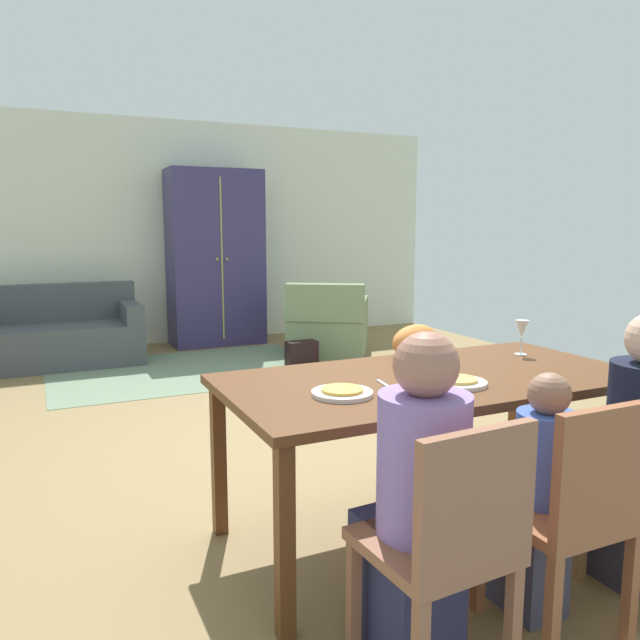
{
  "coord_description": "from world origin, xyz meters",
  "views": [
    {
      "loc": [
        -1.6,
        -3.52,
        1.43
      ],
      "look_at": [
        0.0,
        -0.08,
        0.85
      ],
      "focal_mm": 34.48,
      "sensor_mm": 36.0,
      "label": 1
    }
  ],
  "objects_px": {
    "cat": "(415,341)",
    "handbag": "(302,353)",
    "dining_chair_child": "(575,506)",
    "person_child": "(537,502)",
    "dining_table": "(432,390)",
    "wine_glass": "(522,330)",
    "dining_chair_man": "(449,539)",
    "person_woman": "(636,458)",
    "plate_near_child": "(457,383)",
    "couch": "(51,336)",
    "plate_near_man": "(342,393)",
    "person_man": "(415,509)",
    "armchair": "(328,326)",
    "armoire": "(216,258)"
  },
  "relations": [
    {
      "from": "plate_near_man",
      "to": "couch",
      "type": "bearing_deg",
      "value": 101.61
    },
    {
      "from": "person_child",
      "to": "handbag",
      "type": "relative_size",
      "value": 2.89
    },
    {
      "from": "cat",
      "to": "handbag",
      "type": "relative_size",
      "value": 1.0
    },
    {
      "from": "wine_glass",
      "to": "plate_near_man",
      "type": "bearing_deg",
      "value": -166.07
    },
    {
      "from": "plate_near_man",
      "to": "plate_near_child",
      "type": "relative_size",
      "value": 1.0
    },
    {
      "from": "person_woman",
      "to": "armoire",
      "type": "relative_size",
      "value": 0.53
    },
    {
      "from": "plate_near_child",
      "to": "dining_chair_child",
      "type": "distance_m",
      "value": 0.71
    },
    {
      "from": "cat",
      "to": "couch",
      "type": "height_order",
      "value": "cat"
    },
    {
      "from": "person_child",
      "to": "person_woman",
      "type": "distance_m",
      "value": 0.53
    },
    {
      "from": "dining_chair_child",
      "to": "armchair",
      "type": "distance_m",
      "value": 4.95
    },
    {
      "from": "armchair",
      "to": "armoire",
      "type": "distance_m",
      "value": 1.66
    },
    {
      "from": "cat",
      "to": "couch",
      "type": "relative_size",
      "value": 0.18
    },
    {
      "from": "plate_near_child",
      "to": "dining_chair_man",
      "type": "distance_m",
      "value": 0.88
    },
    {
      "from": "person_man",
      "to": "person_woman",
      "type": "distance_m",
      "value": 1.05
    },
    {
      "from": "dining_table",
      "to": "armchair",
      "type": "distance_m",
      "value": 4.17
    },
    {
      "from": "person_man",
      "to": "person_woman",
      "type": "relative_size",
      "value": 1.0
    },
    {
      "from": "person_child",
      "to": "couch",
      "type": "xyz_separation_m",
      "value": [
        -1.5,
        5.29,
        -0.13
      ]
    },
    {
      "from": "dining_table",
      "to": "cat",
      "type": "bearing_deg",
      "value": 68.12
    },
    {
      "from": "armchair",
      "to": "armoire",
      "type": "relative_size",
      "value": 0.56
    },
    {
      "from": "armchair",
      "to": "handbag",
      "type": "distance_m",
      "value": 0.72
    },
    {
      "from": "armchair",
      "to": "dining_table",
      "type": "bearing_deg",
      "value": -109.13
    },
    {
      "from": "person_man",
      "to": "armchair",
      "type": "xyz_separation_m",
      "value": [
        1.89,
        4.58,
        -0.19
      ]
    },
    {
      "from": "dining_chair_man",
      "to": "dining_chair_child",
      "type": "bearing_deg",
      "value": -0.02
    },
    {
      "from": "person_child",
      "to": "armoire",
      "type": "distance_m",
      "value": 5.76
    },
    {
      "from": "dining_chair_child",
      "to": "person_child",
      "type": "bearing_deg",
      "value": 89.94
    },
    {
      "from": "person_child",
      "to": "person_woman",
      "type": "height_order",
      "value": "person_woman"
    },
    {
      "from": "dining_table",
      "to": "dining_chair_man",
      "type": "distance_m",
      "value": 1.0
    },
    {
      "from": "wine_glass",
      "to": "dining_chair_child",
      "type": "height_order",
      "value": "wine_glass"
    },
    {
      "from": "dining_table",
      "to": "couch",
      "type": "height_order",
      "value": "couch"
    },
    {
      "from": "dining_table",
      "to": "person_man",
      "type": "distance_m",
      "value": 0.86
    },
    {
      "from": "person_man",
      "to": "armoire",
      "type": "xyz_separation_m",
      "value": [
        0.91,
        5.7,
        0.54
      ]
    },
    {
      "from": "armchair",
      "to": "dining_chair_child",
      "type": "bearing_deg",
      "value": -105.97
    },
    {
      "from": "wine_glass",
      "to": "couch",
      "type": "xyz_separation_m",
      "value": [
        -2.18,
        4.45,
        -0.59
      ]
    },
    {
      "from": "person_woman",
      "to": "dining_table",
      "type": "bearing_deg",
      "value": 128.51
    },
    {
      "from": "wine_glass",
      "to": "handbag",
      "type": "xyz_separation_m",
      "value": [
        0.15,
        3.29,
        -0.76
      ]
    },
    {
      "from": "dining_chair_man",
      "to": "person_child",
      "type": "distance_m",
      "value": 0.55
    },
    {
      "from": "wine_glass",
      "to": "plate_near_child",
      "type": "bearing_deg",
      "value": -152.31
    },
    {
      "from": "plate_near_man",
      "to": "couch",
      "type": "relative_size",
      "value": 0.14
    },
    {
      "from": "cat",
      "to": "handbag",
      "type": "distance_m",
      "value": 3.25
    },
    {
      "from": "dining_chair_man",
      "to": "person_woman",
      "type": "relative_size",
      "value": 0.78
    },
    {
      "from": "plate_near_child",
      "to": "wine_glass",
      "type": "xyz_separation_m",
      "value": [
        0.69,
        0.36,
        0.12
      ]
    },
    {
      "from": "handbag",
      "to": "cat",
      "type": "bearing_deg",
      "value": -102.56
    },
    {
      "from": "plate_near_child",
      "to": "couch",
      "type": "xyz_separation_m",
      "value": [
        -1.5,
        4.81,
        -0.47
      ]
    },
    {
      "from": "plate_near_man",
      "to": "wine_glass",
      "type": "relative_size",
      "value": 1.34
    },
    {
      "from": "person_child",
      "to": "plate_near_child",
      "type": "bearing_deg",
      "value": 90.01
    },
    {
      "from": "dining_chair_child",
      "to": "handbag",
      "type": "height_order",
      "value": "dining_chair_child"
    },
    {
      "from": "armchair",
      "to": "armoire",
      "type": "height_order",
      "value": "armoire"
    },
    {
      "from": "person_man",
      "to": "dining_chair_child",
      "type": "height_order",
      "value": "person_man"
    },
    {
      "from": "wine_glass",
      "to": "armoire",
      "type": "relative_size",
      "value": 0.09
    },
    {
      "from": "dining_table",
      "to": "wine_glass",
      "type": "bearing_deg",
      "value": 14.71
    }
  ]
}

